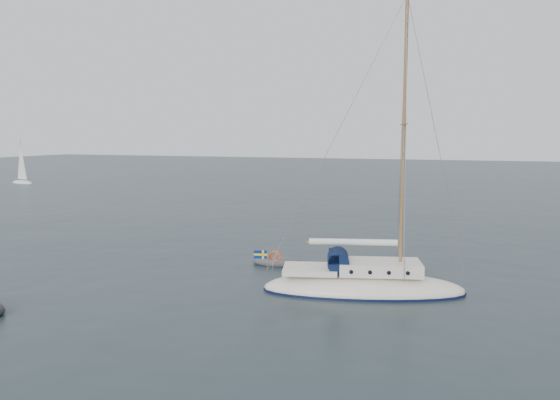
% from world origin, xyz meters
% --- Properties ---
extents(ground, '(300.00, 300.00, 0.00)m').
position_xyz_m(ground, '(0.00, 0.00, 0.00)').
color(ground, black).
rests_on(ground, ground).
extents(sailboat, '(10.49, 3.14, 14.94)m').
position_xyz_m(sailboat, '(2.87, -2.63, 1.13)').
color(sailboat, white).
rests_on(sailboat, ground).
extents(dinghy, '(3.02, 1.37, 0.43)m').
position_xyz_m(dinghy, '(-3.23, 1.40, 0.19)').
color(dinghy, '#45454A').
rests_on(dinghy, ground).
extents(distant_yacht_a, '(5.53, 2.95, 7.33)m').
position_xyz_m(distant_yacht_a, '(-61.67, 39.60, 3.13)').
color(distant_yacht_a, silver).
rests_on(distant_yacht_a, ground).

